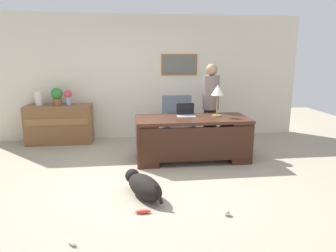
% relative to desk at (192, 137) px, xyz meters
% --- Properties ---
extents(ground_plane, '(12.00, 12.00, 0.00)m').
position_rel_desk_xyz_m(ground_plane, '(-0.74, -0.80, -0.42)').
color(ground_plane, '#9E937F').
extents(back_wall, '(7.00, 0.16, 2.70)m').
position_rel_desk_xyz_m(back_wall, '(-0.73, 1.80, 0.93)').
color(back_wall, beige).
rests_on(back_wall, ground_plane).
extents(desk, '(1.97, 0.86, 0.77)m').
position_rel_desk_xyz_m(desk, '(0.00, 0.00, 0.00)').
color(desk, '#422316').
rests_on(desk, ground_plane).
extents(credenza, '(1.36, 0.50, 0.82)m').
position_rel_desk_xyz_m(credenza, '(-2.57, 1.45, -0.01)').
color(credenza, brown).
rests_on(credenza, ground_plane).
extents(armchair, '(0.60, 0.59, 1.03)m').
position_rel_desk_xyz_m(armchair, '(-0.11, 0.94, 0.05)').
color(armchair, slate).
rests_on(armchair, ground_plane).
extents(person_standing, '(0.32, 0.32, 1.68)m').
position_rel_desk_xyz_m(person_standing, '(0.49, 0.65, 0.44)').
color(person_standing, '#262323').
rests_on(person_standing, ground_plane).
extents(dog_lying, '(0.58, 0.79, 0.30)m').
position_rel_desk_xyz_m(dog_lying, '(-0.93, -1.39, -0.27)').
color(dog_lying, black).
rests_on(dog_lying, ground_plane).
extents(laptop, '(0.32, 0.22, 0.22)m').
position_rel_desk_xyz_m(laptop, '(-0.09, 0.19, 0.40)').
color(laptop, '#B2B5BA').
rests_on(laptop, desk).
extents(desk_lamp, '(0.22, 0.22, 0.56)m').
position_rel_desk_xyz_m(desk_lamp, '(0.46, 0.10, 0.78)').
color(desk_lamp, '#9E8447').
rests_on(desk_lamp, desk).
extents(vase_with_flowers, '(0.17, 0.17, 0.32)m').
position_rel_desk_xyz_m(vase_with_flowers, '(-2.36, 1.45, 0.59)').
color(vase_with_flowers, '#91B1CC').
rests_on(vase_with_flowers, credenza).
extents(vase_empty, '(0.14, 0.14, 0.29)m').
position_rel_desk_xyz_m(vase_empty, '(-2.95, 1.45, 0.54)').
color(vase_empty, silver).
rests_on(vase_empty, credenza).
extents(potted_plant, '(0.24, 0.24, 0.36)m').
position_rel_desk_xyz_m(potted_plant, '(-2.58, 1.45, 0.60)').
color(potted_plant, brown).
rests_on(potted_plant, credenza).
extents(dog_toy_ball, '(0.07, 0.07, 0.07)m').
position_rel_desk_xyz_m(dog_toy_ball, '(0.01, -2.01, -0.39)').
color(dog_toy_ball, beige).
rests_on(dog_toy_ball, ground_plane).
extents(dog_toy_bone, '(0.12, 0.14, 0.05)m').
position_rel_desk_xyz_m(dog_toy_bone, '(-1.69, -2.38, -0.40)').
color(dog_toy_bone, beige).
rests_on(dog_toy_bone, ground_plane).
extents(dog_toy_plush, '(0.19, 0.05, 0.05)m').
position_rel_desk_xyz_m(dog_toy_plush, '(-0.96, -1.84, -0.40)').
color(dog_toy_plush, '#E53F33').
rests_on(dog_toy_plush, ground_plane).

